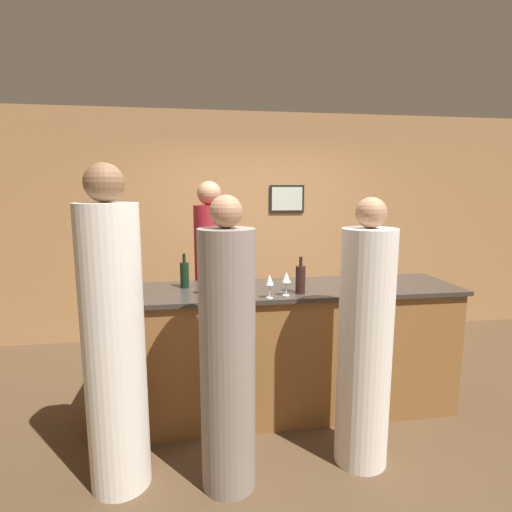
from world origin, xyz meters
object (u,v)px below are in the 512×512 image
(wine_bottle_0, at_px, (300,279))
(guest_1, at_px, (228,357))
(guest_0, at_px, (365,345))
(bartender, at_px, (211,287))
(wine_bottle_1, at_px, (185,274))
(guest_2, at_px, (114,343))

(wine_bottle_0, bearing_deg, guest_1, -135.07)
(guest_0, distance_m, wine_bottle_0, 0.70)
(bartender, distance_m, guest_1, 1.53)
(bartender, xyz_separation_m, guest_0, (0.96, -1.44, -0.08))
(bartender, bearing_deg, wine_bottle_0, 125.24)
(guest_0, relative_size, wine_bottle_1, 6.43)
(wine_bottle_0, xyz_separation_m, wine_bottle_1, (-0.88, 0.32, -0.00))
(guest_1, height_order, wine_bottle_0, guest_1)
(bartender, xyz_separation_m, wine_bottle_1, (-0.23, -0.60, 0.26))
(guest_1, bearing_deg, bartender, 91.44)
(guest_1, xyz_separation_m, wine_bottle_1, (-0.27, 0.93, 0.33))
(guest_2, relative_size, wine_bottle_1, 7.12)
(bartender, relative_size, wine_bottle_1, 6.88)
(guest_0, xyz_separation_m, guest_1, (-0.92, -0.09, 0.01))
(guest_2, distance_m, wine_bottle_1, 0.95)
(bartender, xyz_separation_m, guest_2, (-0.64, -1.42, 0.01))
(bartender, relative_size, wine_bottle_0, 6.81)
(bartender, relative_size, guest_0, 1.07)
(guest_0, height_order, guest_2, guest_2)
(wine_bottle_0, relative_size, wine_bottle_1, 1.01)
(guest_2, bearing_deg, bartender, 65.72)
(guest_0, bearing_deg, guest_1, -174.38)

